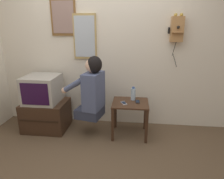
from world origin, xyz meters
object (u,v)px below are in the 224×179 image
at_px(wall_phone_antique, 177,29).
at_px(wall_mirror, 85,37).
at_px(cell_phone_held, 124,103).
at_px(cell_phone_spare, 138,102).
at_px(framed_picture, 63,17).
at_px(television, 42,89).
at_px(water_bottle, 133,94).
at_px(person, 92,89).

height_order(wall_phone_antique, wall_mirror, wall_mirror).
xyz_separation_m(cell_phone_held, cell_phone_spare, (0.20, 0.08, 0.00)).
height_order(framed_picture, cell_phone_spare, framed_picture).
distance_m(television, cell_phone_held, 1.30).
bearing_deg(wall_phone_antique, wall_mirror, 178.31).
bearing_deg(water_bottle, television, -177.96).
relative_size(wall_phone_antique, cell_phone_held, 5.62).
bearing_deg(wall_mirror, cell_phone_held, -34.45).
height_order(wall_phone_antique, framed_picture, framed_picture).
bearing_deg(television, wall_mirror, 28.01).
bearing_deg(person, water_bottle, -62.28).
xyz_separation_m(wall_mirror, cell_phone_held, (0.66, -0.45, -0.91)).
xyz_separation_m(person, cell_phone_held, (0.47, 0.00, -0.20)).
bearing_deg(television, water_bottle, 2.04).
xyz_separation_m(television, cell_phone_held, (1.28, -0.12, -0.13)).
relative_size(television, cell_phone_held, 3.73).
bearing_deg(person, wall_mirror, 34.49).
bearing_deg(wall_mirror, wall_phone_antique, -1.69).
xyz_separation_m(person, wall_mirror, (-0.18, 0.45, 0.72)).
relative_size(wall_mirror, water_bottle, 3.36).
height_order(person, water_bottle, person).
bearing_deg(wall_phone_antique, cell_phone_held, -150.81).
height_order(wall_phone_antique, water_bottle, wall_phone_antique).
xyz_separation_m(framed_picture, water_bottle, (1.11, -0.29, -1.11)).
relative_size(person, cell_phone_spare, 7.41).
xyz_separation_m(wall_phone_antique, wall_mirror, (-1.39, 0.04, -0.12)).
distance_m(cell_phone_held, cell_phone_spare, 0.22).
distance_m(television, wall_phone_antique, 2.23).
bearing_deg(television, wall_phone_antique, 8.28).
relative_size(wall_phone_antique, cell_phone_spare, 6.24).
height_order(television, wall_mirror, wall_mirror).
relative_size(television, wall_mirror, 0.74).
height_order(wall_mirror, cell_phone_spare, wall_mirror).
height_order(television, cell_phone_held, television).
xyz_separation_m(framed_picture, wall_mirror, (0.33, -0.00, -0.29)).
xyz_separation_m(cell_phone_spare, water_bottle, (-0.07, 0.08, 0.09)).
height_order(person, wall_phone_antique, wall_phone_antique).
bearing_deg(framed_picture, television, -131.66).
relative_size(cell_phone_held, water_bottle, 0.67).
bearing_deg(framed_picture, wall_phone_antique, -1.47).
xyz_separation_m(television, wall_mirror, (0.63, 0.33, 0.78)).
bearing_deg(person, wall_phone_antique, -58.96).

